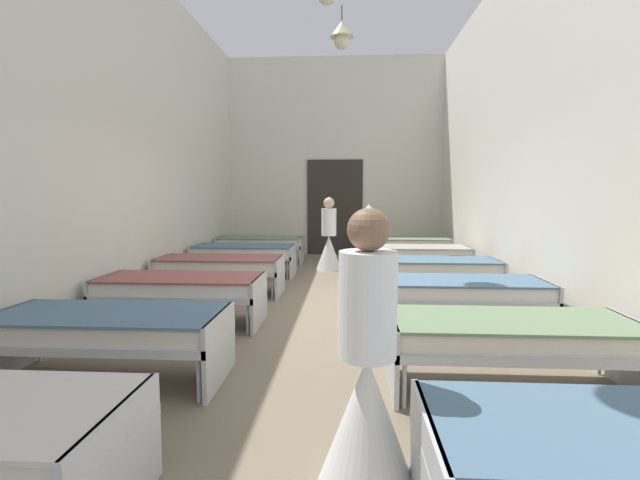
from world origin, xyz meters
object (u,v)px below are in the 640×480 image
bed_right_row_1 (512,336)px  bed_right_row_4 (417,254)px  bed_left_row_1 (109,328)px  bed_left_row_3 (220,266)px  bed_left_row_2 (181,287)px  nurse_near_aisle (329,244)px  bed_right_row_3 (434,268)px  nurse_mid_aisle (367,388)px  bed_right_row_2 (461,291)px  bed_right_row_5 (406,244)px  bed_left_row_4 (244,252)px  bed_left_row_5 (261,243)px

bed_right_row_1 → bed_right_row_4: (0.00, 4.91, 0.00)m
bed_left_row_1 → bed_left_row_3: (0.00, 3.28, 0.00)m
bed_left_row_2 → nurse_near_aisle: nurse_near_aisle is taller
bed_right_row_3 → nurse_mid_aisle: (-1.18, -4.52, 0.09)m
bed_left_row_2 → bed_right_row_2: bearing=0.0°
bed_right_row_4 → bed_right_row_5: size_ratio=1.00×
bed_left_row_1 → bed_right_row_5: same height
bed_left_row_1 → bed_right_row_4: 5.89m
bed_left_row_3 → bed_right_row_5: (3.25, 3.28, 0.00)m
bed_right_row_4 → nurse_near_aisle: bearing=157.3°
bed_right_row_3 → bed_left_row_4: (-3.25, 1.64, 0.00)m
bed_left_row_3 → bed_right_row_4: (3.25, 1.64, 0.00)m
bed_right_row_2 → bed_right_row_3: bearing=90.0°
bed_right_row_5 → bed_right_row_4: bearing=-90.0°
bed_right_row_2 → bed_right_row_4: (0.00, 3.28, 0.00)m
bed_right_row_4 → bed_left_row_1: bearing=-123.5°
bed_left_row_5 → bed_right_row_3: bearing=-45.2°
bed_left_row_1 → bed_left_row_3: bearing=90.0°
nurse_near_aisle → bed_right_row_5: bearing=36.9°
bed_left_row_2 → nurse_mid_aisle: 3.55m
bed_left_row_2 → bed_left_row_5: same height
bed_right_row_2 → bed_left_row_1: bearing=-153.2°
bed_right_row_3 → bed_right_row_4: size_ratio=1.00×
bed_left_row_5 → nurse_mid_aisle: nurse_mid_aisle is taller
bed_right_row_2 → bed_right_row_5: bearing=90.0°
nurse_near_aisle → bed_right_row_2: bearing=-59.7°
nurse_near_aisle → bed_right_row_4: bearing=-15.2°
bed_left_row_1 → bed_left_row_4: same height
bed_left_row_3 → nurse_mid_aisle: nurse_mid_aisle is taller
bed_right_row_1 → bed_right_row_2: bearing=90.0°
bed_left_row_5 → nurse_near_aisle: (1.58, -0.94, 0.09)m
bed_right_row_2 → bed_left_row_5: bearing=123.5°
bed_left_row_4 → bed_left_row_5: 1.64m
bed_left_row_4 → bed_left_row_5: size_ratio=1.00×
bed_left_row_1 → bed_right_row_5: size_ratio=1.00×
bed_left_row_1 → bed_right_row_3: 4.61m
bed_left_row_3 → nurse_mid_aisle: 4.97m
nurse_near_aisle → nurse_mid_aisle: 6.88m
nurse_mid_aisle → bed_left_row_3: bearing=-20.0°
bed_left_row_1 → bed_right_row_2: same height
bed_left_row_5 → nurse_near_aisle: bearing=-30.7°
bed_left_row_1 → bed_left_row_2: (0.00, 1.64, 0.00)m
bed_right_row_2 → nurse_mid_aisle: (-1.18, -2.88, 0.09)m
bed_left_row_1 → bed_left_row_2: 1.64m
bed_left_row_5 → nurse_mid_aisle: size_ratio=1.28×
bed_left_row_4 → bed_right_row_3: bearing=-26.8°
bed_left_row_2 → bed_right_row_4: size_ratio=1.00×
bed_right_row_2 → bed_left_row_3: 3.64m
bed_right_row_4 → bed_left_row_3: bearing=-153.2°
bed_right_row_1 → bed_left_row_4: 5.89m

